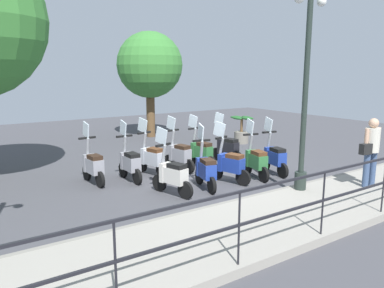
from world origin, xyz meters
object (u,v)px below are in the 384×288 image
at_px(scooter_near_2, 230,164).
at_px(pedestrian_with_bag, 371,147).
at_px(tree_distant, 150,65).
at_px(scooter_near_0, 274,157).
at_px(scooter_far_3, 152,157).
at_px(scooter_far_5, 93,165).
at_px(scooter_far_2, 179,154).
at_px(scooter_far_4, 130,163).
at_px(scooter_near_1, 256,160).
at_px(lamp_post_near, 305,99).
at_px(scooter_near_3, 205,169).
at_px(potted_palm, 241,132).
at_px(scooter_far_0, 227,147).
at_px(scooter_far_1, 201,151).
at_px(scooter_near_4, 172,174).

bearing_deg(scooter_near_2, pedestrian_with_bag, -154.10).
distance_m(tree_distant, scooter_near_0, 7.66).
relative_size(scooter_far_3, scooter_far_5, 1.00).
height_order(scooter_near_0, scooter_far_2, same).
relative_size(scooter_far_2, scooter_far_4, 1.00).
bearing_deg(scooter_near_0, scooter_near_1, 101.09).
bearing_deg(scooter_near_0, scooter_far_4, 76.41).
bearing_deg(lamp_post_near, scooter_near_3, 43.35).
relative_size(potted_palm, scooter_far_5, 0.69).
xyz_separation_m(lamp_post_near, scooter_far_4, (3.20, 2.72, -1.71)).
relative_size(lamp_post_near, scooter_far_3, 2.97).
relative_size(scooter_near_0, scooter_far_0, 1.00).
height_order(scooter_near_1, scooter_far_5, same).
xyz_separation_m(scooter_near_3, scooter_far_4, (1.61, 1.22, 0.00)).
distance_m(scooter_near_0, scooter_near_1, 0.69).
xyz_separation_m(scooter_near_1, scooter_far_1, (1.72, 0.55, 0.00)).
distance_m(scooter_near_4, scooter_far_0, 3.46).
relative_size(scooter_near_3, scooter_far_1, 1.00).
height_order(scooter_near_2, scooter_far_0, same).
bearing_deg(scooter_far_2, scooter_far_1, -102.10).
height_order(scooter_near_4, scooter_far_0, same).
xyz_separation_m(scooter_near_1, scooter_far_3, (1.81, 2.11, 0.00)).
relative_size(scooter_near_4, scooter_far_1, 1.00).
bearing_deg(scooter_near_3, scooter_far_3, 29.58).
relative_size(scooter_near_0, scooter_far_1, 1.00).
height_order(scooter_near_4, scooter_far_5, same).
bearing_deg(scooter_far_2, scooter_near_4, 134.36).
relative_size(scooter_near_4, scooter_far_2, 1.00).
xyz_separation_m(scooter_far_2, scooter_far_3, (0.06, 0.84, 0.00)).
distance_m(tree_distant, scooter_far_5, 7.39).
xyz_separation_m(pedestrian_with_bag, scooter_far_5, (4.21, 5.05, -0.60)).
distance_m(potted_palm, scooter_far_3, 5.49).
bearing_deg(tree_distant, scooter_far_2, 160.25).
xyz_separation_m(potted_palm, scooter_far_0, (-2.17, 2.48, 0.04)).
distance_m(lamp_post_near, scooter_far_0, 3.82).
bearing_deg(scooter_near_1, potted_palm, -25.57).
height_order(scooter_near_3, scooter_far_1, same).
bearing_deg(scooter_near_0, scooter_far_5, 77.73).
height_order(scooter_near_3, scooter_far_5, same).
height_order(scooter_far_3, scooter_far_5, same).
height_order(scooter_near_2, scooter_far_4, same).
bearing_deg(scooter_far_2, tree_distant, -29.42).
relative_size(scooter_far_1, scooter_far_2, 1.00).
distance_m(lamp_post_near, scooter_far_4, 4.53).
relative_size(tree_distant, scooter_far_4, 2.86).
relative_size(potted_palm, scooter_far_3, 0.69).
height_order(scooter_far_1, scooter_far_5, same).
relative_size(potted_palm, scooter_near_2, 0.69).
xyz_separation_m(lamp_post_near, scooter_far_1, (3.31, 0.43, -1.71)).
bearing_deg(tree_distant, scooter_near_2, 168.09).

